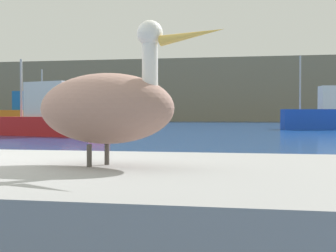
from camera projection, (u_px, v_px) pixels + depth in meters
name	position (u px, v px, depth m)	size (l,w,h in m)	color
hillside_backdrop	(264.00, 91.00, 79.60)	(140.00, 11.47, 9.13)	#7F755B
pier_dock	(105.00, 231.00, 3.18)	(3.16, 2.50, 0.78)	gray
pelican	(106.00, 106.00, 3.16)	(1.28, 0.76, 0.84)	#987266
fishing_boat_red	(50.00, 116.00, 26.28)	(6.47, 3.57, 3.89)	red
fishing_boat_orange	(22.00, 114.00, 47.26)	(6.84, 2.60, 5.04)	orange
fishing_boat_blue	(328.00, 114.00, 37.18)	(6.27, 2.76, 5.16)	blue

